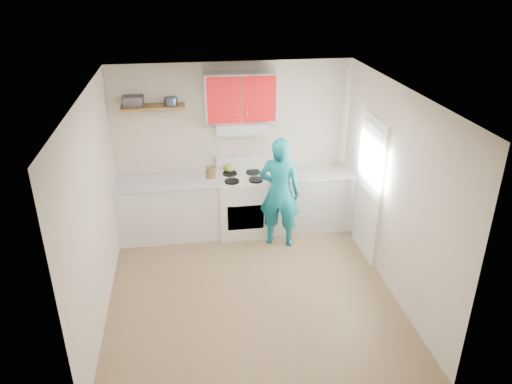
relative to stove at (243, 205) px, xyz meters
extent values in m
plane|color=brown|center=(-0.10, -1.57, -0.46)|extent=(3.80, 3.80, 0.00)
cube|color=white|center=(-0.10, -1.57, 2.14)|extent=(3.60, 3.80, 0.04)
cube|color=beige|center=(-0.10, 0.32, 0.84)|extent=(3.60, 0.04, 2.60)
cube|color=beige|center=(-0.10, -3.47, 0.84)|extent=(3.60, 0.04, 2.60)
cube|color=beige|center=(-1.90, -1.57, 0.84)|extent=(0.04, 3.80, 2.60)
cube|color=beige|center=(1.70, -1.57, 0.84)|extent=(0.04, 3.80, 2.60)
cube|color=white|center=(1.68, -0.88, 0.56)|extent=(0.05, 0.85, 2.05)
cube|color=white|center=(1.65, -0.88, 0.99)|extent=(0.01, 0.55, 0.95)
cube|color=silver|center=(-1.14, 0.02, -0.01)|extent=(1.52, 0.60, 0.90)
cube|color=silver|center=(1.04, 0.02, -0.01)|extent=(1.32, 0.60, 0.90)
cube|color=white|center=(0.00, 0.00, 0.00)|extent=(0.76, 0.65, 0.92)
cube|color=silver|center=(0.00, 0.10, 1.24)|extent=(0.76, 0.44, 0.15)
cube|color=red|center=(0.00, 0.16, 1.66)|extent=(1.02, 0.33, 0.70)
cube|color=brown|center=(-1.25, 0.18, 1.56)|extent=(0.90, 0.30, 0.04)
cube|color=#483F44|center=(-1.52, 0.19, 1.65)|extent=(0.28, 0.20, 0.15)
cylinder|color=#333D4C|center=(-0.99, 0.16, 1.63)|extent=(0.24, 0.24, 0.11)
ellipsoid|color=olive|center=(-0.18, 0.25, 0.54)|extent=(0.20, 0.20, 0.15)
cylinder|color=brown|center=(-0.47, 0.07, 0.53)|extent=(0.17, 0.17, 0.19)
cube|color=olive|center=(0.69, 0.00, 0.45)|extent=(0.37, 0.31, 0.02)
cube|color=#B11213|center=(1.29, 0.00, 0.44)|extent=(0.39, 0.35, 0.01)
imported|color=#0E717E|center=(0.49, -0.44, 0.38)|extent=(0.71, 0.59, 1.68)
camera|label=1|loc=(-0.81, -6.78, 3.42)|focal=34.42mm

